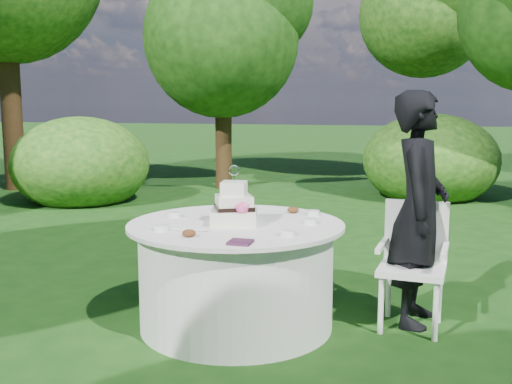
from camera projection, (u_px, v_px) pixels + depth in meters
ground at (236, 325)px, 4.42m from camera, size 80.00×80.00×0.00m
napkins at (240, 242)px, 3.67m from camera, size 0.14×0.14×0.02m
feather_plume at (177, 229)px, 4.07m from camera, size 0.48×0.07×0.01m
guest at (419, 209)px, 4.36m from camera, size 0.47×0.66×1.72m
table at (236, 274)px, 4.36m from camera, size 1.56×1.56×0.77m
cake at (234, 208)px, 4.26m from camera, size 0.39×0.39×0.43m
chair at (414, 256)px, 4.36m from camera, size 0.51×0.50×0.91m
votives at (244, 219)px, 4.34m from camera, size 1.14×0.94×0.04m
petal_cups at (246, 220)px, 4.27m from camera, size 0.56×1.10×0.05m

